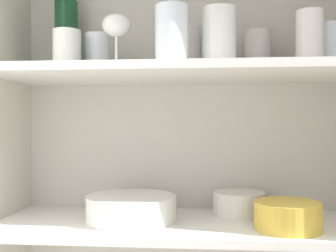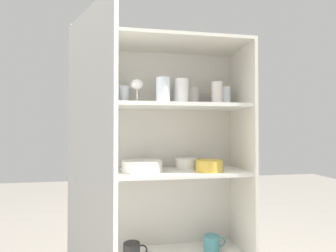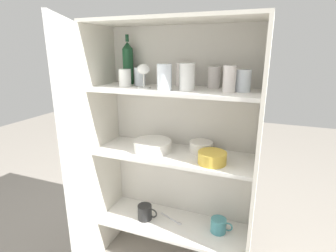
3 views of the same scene
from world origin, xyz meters
name	(u,v)px [view 1 (image 1 of 3)]	position (x,y,z in m)	size (l,w,h in m)	color
cupboard_back_panel	(185,213)	(0.00, 0.33, 0.74)	(0.96, 0.02, 1.48)	silver
cupboard_side_left	(1,224)	(-0.47, 0.16, 0.74)	(0.02, 0.35, 1.48)	silver
shelf_board_middle	(182,225)	(0.00, 0.16, 0.75)	(0.93, 0.32, 0.02)	white
shelf_board_upper	(182,74)	(0.00, 0.16, 1.12)	(0.93, 0.32, 0.02)	white
tumbler_glass_0	(219,38)	(0.09, 0.12, 1.20)	(0.08, 0.08, 0.14)	white
tumbler_glass_1	(257,53)	(0.20, 0.26, 1.19)	(0.07, 0.07, 0.12)	silver
tumbler_glass_2	(67,50)	(-0.29, 0.14, 1.18)	(0.07, 0.07, 0.10)	white
tumbler_glass_3	(309,39)	(0.30, 0.13, 1.20)	(0.06, 0.06, 0.13)	silver
tumbler_glass_4	(97,54)	(-0.23, 0.21, 1.19)	(0.07, 0.07, 0.11)	white
tumbler_glass_5	(188,51)	(0.01, 0.27, 1.20)	(0.06, 0.06, 0.13)	silver
tumbler_glass_6	(172,35)	(-0.02, 0.08, 1.20)	(0.08, 0.08, 0.14)	white
tumbler_glass_7	(329,47)	(0.37, 0.18, 1.19)	(0.08, 0.08, 0.11)	white
wine_glass_0	(116,30)	(-0.16, 0.12, 1.23)	(0.08, 0.08, 0.13)	white
wine_bottle	(66,31)	(-0.33, 0.26, 1.26)	(0.06, 0.06, 0.29)	#194728
plate_stack_white	(131,208)	(-0.13, 0.15, 0.79)	(0.23, 0.23, 0.06)	white
mixing_bowl_large	(287,214)	(0.24, 0.10, 0.79)	(0.15, 0.15, 0.06)	gold
serving_bowl_small	(239,202)	(0.15, 0.24, 0.79)	(0.14, 0.14, 0.06)	silver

